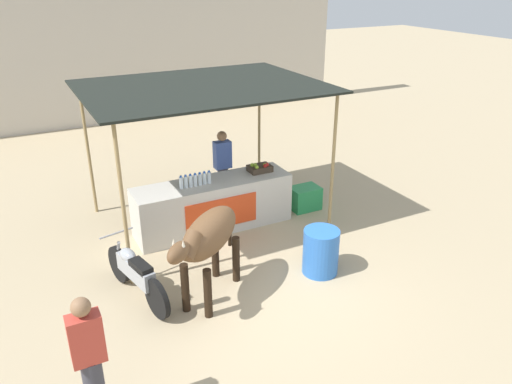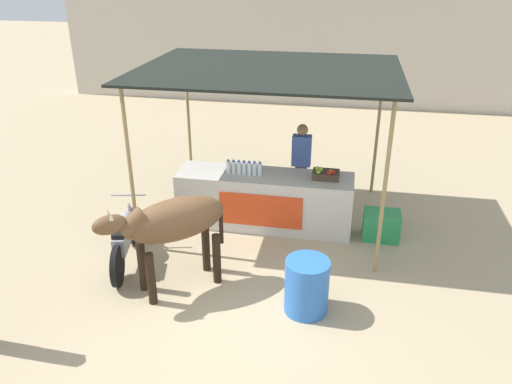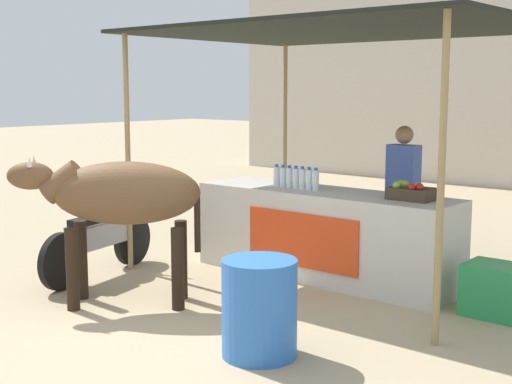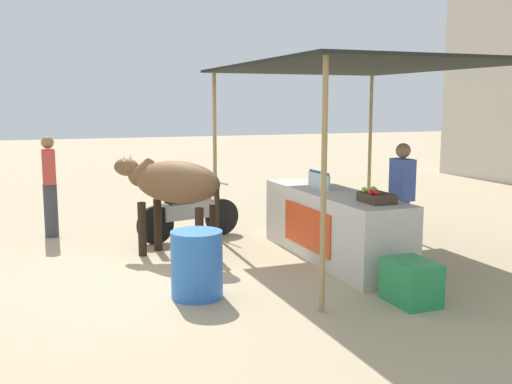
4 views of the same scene
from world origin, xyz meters
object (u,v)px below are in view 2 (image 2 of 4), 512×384
fruit_crate (326,174)px  motorcycle_parked (125,237)px  cooler_box (381,225)px  vendor_behind_counter (301,167)px  water_barrel (307,286)px  cow (172,223)px  stall_counter (265,200)px

fruit_crate → motorcycle_parked: (-2.93, -1.59, -0.60)m
cooler_box → vendor_behind_counter: bearing=149.8°
motorcycle_parked → water_barrel: bearing=-13.6°
cow → vendor_behind_counter: bearing=62.6°
stall_counter → vendor_behind_counter: bearing=54.4°
fruit_crate → cow: size_ratio=0.27×
stall_counter → vendor_behind_counter: size_ratio=1.82×
water_barrel → motorcycle_parked: motorcycle_parked is taller
cooler_box → motorcycle_parked: bearing=-159.6°
fruit_crate → cow: cow is taller
fruit_crate → cooler_box: fruit_crate is taller
cow → motorcycle_parked: size_ratio=0.91×
vendor_behind_counter → motorcycle_parked: 3.38m
vendor_behind_counter → cow: bearing=-117.4°
stall_counter → cooler_box: (2.00, -0.10, -0.24)m
stall_counter → water_barrel: stall_counter is taller
vendor_behind_counter → cow: size_ratio=1.02×
fruit_crate → water_barrel: 2.37m
water_barrel → vendor_behind_counter: bearing=97.8°
stall_counter → cooler_box: size_ratio=5.00×
cooler_box → motorcycle_parked: (-3.90, -1.45, 0.19)m
water_barrel → cow: (-1.87, 0.18, 0.65)m
fruit_crate → cooler_box: size_ratio=0.73×
stall_counter → cooler_box: bearing=-2.8°
fruit_crate → water_barrel: bearing=-91.8°
stall_counter → motorcycle_parked: stall_counter is taller
cooler_box → water_barrel: (-1.05, -2.14, 0.14)m
cooler_box → fruit_crate: bearing=171.7°
vendor_behind_counter → cow: 3.17m
fruit_crate → stall_counter: bearing=-177.4°
vendor_behind_counter → cooler_box: (1.46, -0.85, -0.61)m
stall_counter → water_barrel: size_ratio=3.93×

